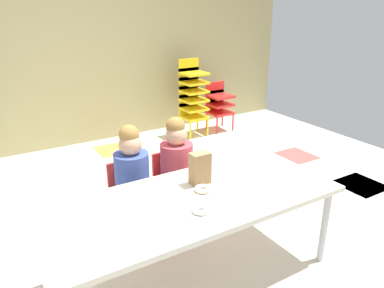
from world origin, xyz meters
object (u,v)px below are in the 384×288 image
Objects in this scene: seated_child_near_camera at (132,172)px; kid_chair_red_stack at (219,103)px; seated_child_middle_seat at (176,162)px; craft_table at (192,204)px; kid_chair_yellow_stack at (192,94)px; paper_plate_near_edge at (201,213)px; donut_powdered_on_plate at (201,209)px; paper_bag_brown at (200,168)px; donut_powdered_loose at (202,189)px.

kid_chair_red_stack is (2.12, 1.87, -0.16)m from seated_child_near_camera.
craft_table is at bearing -110.70° from seated_child_middle_seat.
kid_chair_yellow_stack is 3.12m from paper_plate_near_edge.
paper_plate_near_edge is 0.02m from donut_powdered_on_plate.
kid_chair_red_stack is at bearing 52.95° from donut_powdered_on_plate.
kid_chair_red_stack is at bearing 51.69° from craft_table.
paper_plate_near_edge is at bearing -83.55° from seated_child_near_camera.
craft_table is 2.08× the size of seated_child_middle_seat.
paper_bag_brown is (-0.09, -0.48, 0.15)m from seated_child_middle_seat.
craft_table is 2.81× the size of kid_chair_red_stack.
seated_child_middle_seat is 0.88× the size of kid_chair_yellow_stack.
seated_child_middle_seat is 0.87m from paper_plate_near_edge.
seated_child_near_camera reaches higher than paper_bag_brown.
kid_chair_yellow_stack reaches higher than donut_powdered_on_plate.
seated_child_middle_seat is 1.35× the size of kid_chair_red_stack.
paper_bag_brown is 1.22× the size of paper_plate_near_edge.
paper_bag_brown reaches higher than donut_powdered_loose.
seated_child_near_camera reaches higher than kid_chair_red_stack.
craft_table is at bearing 74.51° from donut_powdered_on_plate.
kid_chair_yellow_stack reaches higher than paper_plate_near_edge.
seated_child_middle_seat is (0.38, 0.00, 0.00)m from seated_child_near_camera.
craft_table is 17.62× the size of donut_powdered_on_plate.
craft_table is at bearing -159.44° from donut_powdered_loose.
seated_child_middle_seat is at bearing -132.91° from kid_chair_red_stack.
seated_child_middle_seat is at bearing -124.77° from kid_chair_yellow_stack.
donut_powdered_on_plate is (-2.02, -2.68, 0.22)m from kid_chair_red_stack.
donut_powdered_loose is at bearing 55.10° from donut_powdered_on_plate.
craft_table is 0.13m from donut_powdered_loose.
kid_chair_red_stack reaches higher than donut_powdered_loose.
seated_child_near_camera is 0.88× the size of kid_chair_yellow_stack.
donut_powdered_on_plate is 1.02× the size of donut_powdered_loose.
seated_child_middle_seat is at bearing 69.30° from craft_table.
donut_powdered_loose is at bearing -114.35° from paper_bag_brown.
donut_powdered_on_plate is at bearing -124.90° from donut_powdered_loose.
kid_chair_red_stack is (1.97, 2.50, -0.15)m from craft_table.
donut_powdered_loose is (0.25, -0.59, 0.06)m from seated_child_near_camera.
donut_powdered_on_plate is at bearing -120.59° from kid_chair_yellow_stack.
seated_child_near_camera is 2.51m from kid_chair_yellow_stack.
kid_chair_yellow_stack is 2.73m from paper_bag_brown.
seated_child_near_camera is (-0.14, 0.63, 0.00)m from craft_table.
seated_child_near_camera is at bearing 96.45° from donut_powdered_on_plate.
paper_plate_near_edge is (-2.02, -2.68, 0.20)m from kid_chair_red_stack.
paper_plate_near_edge is (-0.20, -0.33, -0.11)m from paper_bag_brown.
kid_chair_red_stack is at bearing 41.40° from seated_child_near_camera.
craft_table is 0.26m from paper_bag_brown.
kid_chair_yellow_stack is 2.85m from donut_powdered_loose.
donut_powdered_loose is (-0.13, -0.59, 0.06)m from seated_child_middle_seat.
paper_bag_brown reaches higher than paper_plate_near_edge.
craft_table is 2.93m from kid_chair_yellow_stack.
donut_powdered_loose is at bearing -120.18° from kid_chair_yellow_stack.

